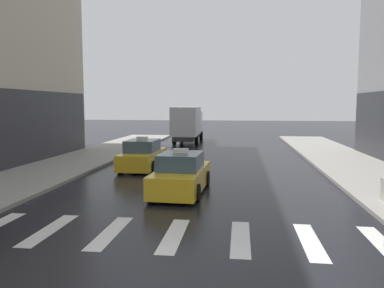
% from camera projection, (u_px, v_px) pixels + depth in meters
% --- Properties ---
extents(ground_plane, '(160.00, 160.00, 0.00)m').
position_uv_depth(ground_plane, '(147.00, 288.00, 7.30)').
color(ground_plane, black).
extents(crosswalk_markings, '(11.30, 2.80, 0.01)m').
position_uv_depth(crosswalk_markings, '(174.00, 235.00, 10.26)').
color(crosswalk_markings, silver).
rests_on(crosswalk_markings, ground).
extents(taxi_lead, '(2.08, 4.61, 1.80)m').
position_uv_depth(taxi_lead, '(181.00, 175.00, 15.22)').
color(taxi_lead, gold).
rests_on(taxi_lead, ground).
extents(taxi_second, '(1.97, 4.56, 1.80)m').
position_uv_depth(taxi_second, '(143.00, 156.00, 20.94)').
color(taxi_second, gold).
rests_on(taxi_second, ground).
extents(box_truck, '(2.36, 7.57, 3.35)m').
position_uv_depth(box_truck, '(188.00, 123.00, 34.79)').
color(box_truck, '#2D2D2D').
rests_on(box_truck, ground).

